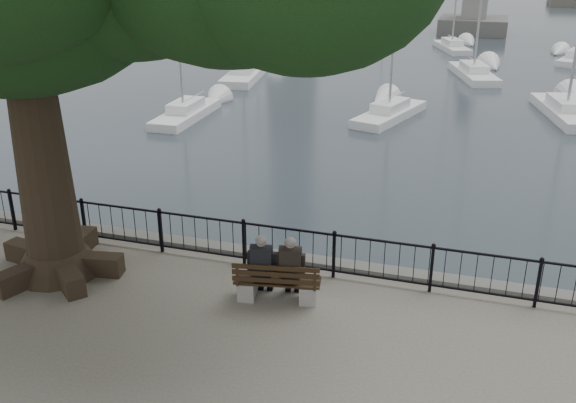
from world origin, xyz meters
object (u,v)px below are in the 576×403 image
at_px(person_right, 291,270).
at_px(lion_monument, 475,8).
at_px(person_left, 263,268).
at_px(bench, 277,287).

bearing_deg(person_right, lion_monument, 88.12).
bearing_deg(person_left, person_right, 10.02).
relative_size(person_left, lion_monument, 0.17).
bearing_deg(person_left, lion_monument, 87.48).
relative_size(bench, person_left, 1.24).
xyz_separation_m(person_left, lion_monument, (2.14, 48.65, 0.43)).
bearing_deg(person_right, person_left, -169.98).
relative_size(bench, person_right, 1.24).
xyz_separation_m(person_right, lion_monument, (1.59, 48.55, 0.43)).
bearing_deg(person_right, bench, -149.56).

